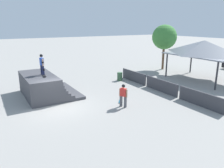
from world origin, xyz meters
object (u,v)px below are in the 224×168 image
Objects in this scene: skater_on_deck at (42,63)px; skateboard_on_deck at (44,76)px; bystander_walking at (123,94)px; skateboard_on_ground at (121,101)px; tree_beside_pavilion at (164,37)px; trash_bin at (120,76)px.

skateboard_on_deck is at bearing -6.94° from skater_on_deck.
bystander_walking is 1.44m from skateboard_on_ground.
tree_beside_pavilion is 8.95m from trash_bin.
skateboard_on_ground is (4.13, 4.61, -2.65)m from skater_on_deck.
skater_on_deck reaches higher than skateboard_on_ground.
skater_on_deck is 16.26m from tree_beside_pavilion.
skateboard_on_deck is 16.52m from tree_beside_pavilion.
skateboard_on_ground is at bearing 59.70° from skateboard_on_deck.
skater_on_deck is 1.93× the size of trash_bin.
bystander_walking is 1.94× the size of trash_bin.
trash_bin is at bearing 6.56° from skateboard_on_ground.
skateboard_on_deck is 1.05× the size of skateboard_on_ground.
skater_on_deck is at bearing -81.34° from trash_bin.
skater_on_deck reaches higher than bystander_walking.
skater_on_deck is 2.18× the size of skateboard_on_ground.
skateboard_on_deck reaches higher than trash_bin.
skater_on_deck is 0.99× the size of bystander_walking.
skater_on_deck reaches higher than trash_bin.
tree_beside_pavilion reaches higher than skater_on_deck.
skater_on_deck reaches higher than skateboard_on_deck.
skateboard_on_ground is (-1.02, 0.45, -0.91)m from bystander_walking.
bystander_walking is 7.43m from trash_bin.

